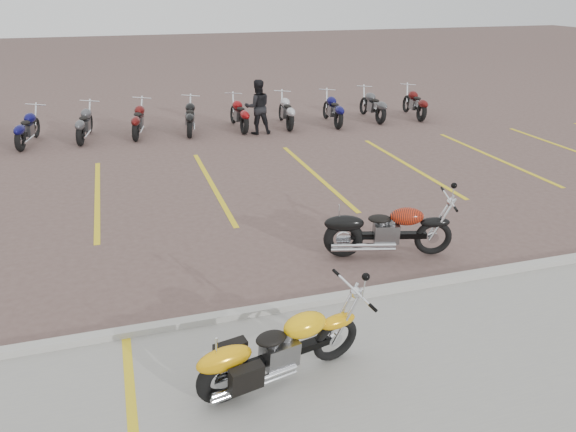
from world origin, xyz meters
name	(u,v)px	position (x,y,z in m)	size (l,w,h in m)	color
ground	(251,254)	(0.00, 0.00, 0.00)	(100.00, 100.00, 0.00)	brown
concrete_apron	(347,424)	(0.00, -4.50, 0.01)	(60.00, 5.00, 0.01)	#9E9B93
curb	(283,307)	(0.00, -2.00, 0.06)	(60.00, 0.18, 0.12)	#ADAAA3
parking_stripes	(212,185)	(0.00, 4.00, 0.00)	(38.00, 5.50, 0.01)	yellow
yellow_cruiser	(276,350)	(-0.55, -3.53, 0.46)	(2.20, 0.62, 0.92)	black
flame_cruiser	(385,232)	(2.28, -0.77, 0.47)	(2.27, 0.77, 0.95)	black
person_b	(258,107)	(2.37, 8.67, 0.88)	(0.86, 0.67, 1.76)	black
bg_bike_row	(164,118)	(-0.59, 9.42, 0.55)	(18.95, 2.05, 1.10)	black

